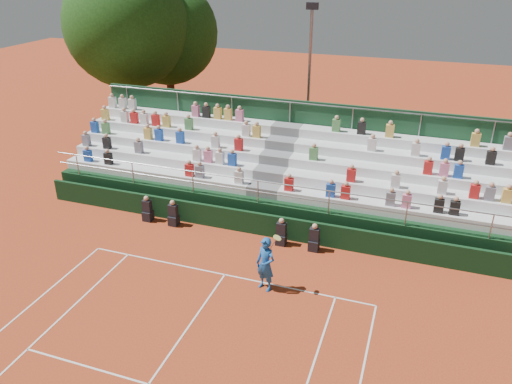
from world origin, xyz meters
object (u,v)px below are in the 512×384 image
(tennis_player, at_px, (266,264))
(tree_west, at_px, (127,25))
(tree_east, at_px, (167,33))
(floodlight_mast, at_px, (309,73))

(tennis_player, distance_m, tree_west, 18.88)
(tree_west, bearing_deg, tennis_player, -44.69)
(tennis_player, bearing_deg, tree_west, 135.31)
(tree_west, distance_m, tree_east, 2.98)
(tennis_player, relative_size, floodlight_mast, 0.26)
(tree_east, height_order, floodlight_mast, tree_east)
(tennis_player, relative_size, tree_east, 0.24)
(tennis_player, relative_size, tree_west, 0.21)
(tree_east, relative_size, floodlight_mast, 1.11)
(tree_east, bearing_deg, floodlight_mast, -15.49)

